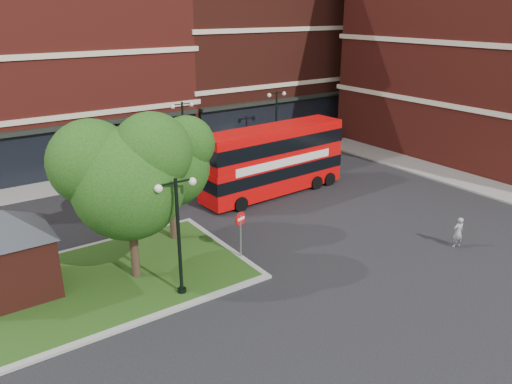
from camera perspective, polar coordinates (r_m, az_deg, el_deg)
ground at (r=23.33m, az=4.04°, el=-7.77°), size 120.00×120.00×0.00m
pavement_far at (r=36.62m, az=-12.28°, el=2.54°), size 44.00×3.00×0.12m
pavement_side at (r=36.24m, az=22.80°, el=1.18°), size 3.00×28.00×0.12m
terrace_far_right at (r=48.31m, az=-0.69°, el=16.83°), size 18.00×12.00×16.00m
traffic_island at (r=22.42m, az=-17.53°, el=-9.81°), size 12.60×7.60×0.15m
kiosk at (r=21.83m, az=-26.48°, el=-5.32°), size 6.51×6.51×3.60m
tree_island_west at (r=20.55m, az=-14.84°, el=2.14°), size 5.40×4.71×7.21m
tree_island_east at (r=23.99m, az=-10.10°, el=3.73°), size 4.46×3.90×6.29m
lamp_island at (r=19.58m, az=-8.85°, el=-4.51°), size 1.72×0.36×5.00m
lamp_far_left at (r=34.91m, az=-8.29°, el=6.64°), size 1.72×0.36×5.00m
lamp_far_right at (r=39.03m, az=2.33°, el=8.29°), size 1.72×0.36×5.00m
bus at (r=30.63m, az=1.99°, el=4.15°), size 9.83×2.74×3.71m
woman at (r=26.09m, az=22.10°, el=-4.28°), size 0.64×0.51×1.53m
car_silver at (r=35.67m, az=-13.31°, el=3.15°), size 4.59×2.16×1.52m
car_white at (r=40.49m, az=0.62°, el=5.70°), size 4.58×2.12×1.46m
no_entry_sign at (r=22.74m, az=-1.79°, el=-3.86°), size 0.62×0.25×2.32m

